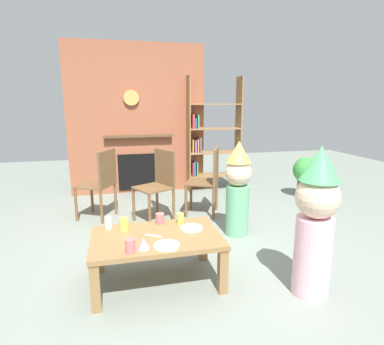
{
  "coord_description": "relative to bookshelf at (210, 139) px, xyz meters",
  "views": [
    {
      "loc": [
        -0.6,
        -2.69,
        1.48
      ],
      "look_at": [
        0.15,
        0.4,
        0.77
      ],
      "focal_mm": 29.56,
      "sensor_mm": 36.0,
      "label": 1
    }
  ],
  "objects": [
    {
      "name": "ground_plane",
      "position": [
        -0.94,
        -2.4,
        -0.88
      ],
      "size": [
        12.0,
        12.0,
        0.0
      ],
      "primitive_type": "plane",
      "color": "gray"
    },
    {
      "name": "brick_fireplace_feature",
      "position": [
        -1.18,
        0.2,
        0.32
      ],
      "size": [
        2.2,
        0.28,
        2.4
      ],
      "color": "#935138",
      "rests_on": "ground_plane"
    },
    {
      "name": "bookshelf",
      "position": [
        0.0,
        0.0,
        0.0
      ],
      "size": [
        0.9,
        0.28,
        1.9
      ],
      "color": "olive",
      "rests_on": "ground_plane"
    },
    {
      "name": "coffee_table",
      "position": [
        -1.25,
        -2.68,
        -0.53
      ],
      "size": [
        1.05,
        0.66,
        0.41
      ],
      "color": "olive",
      "rests_on": "ground_plane"
    },
    {
      "name": "paper_cup_near_left",
      "position": [
        -1.01,
        -2.46,
        -0.42
      ],
      "size": [
        0.06,
        0.06,
        0.09
      ],
      "primitive_type": "cylinder",
      "color": "#F2CC4C",
      "rests_on": "coffee_table"
    },
    {
      "name": "paper_cup_near_right",
      "position": [
        -1.18,
        -2.42,
        -0.42
      ],
      "size": [
        0.08,
        0.08,
        0.09
      ],
      "primitive_type": "cylinder",
      "color": "#E5666B",
      "rests_on": "coffee_table"
    },
    {
      "name": "paper_cup_center",
      "position": [
        -1.63,
        -2.42,
        -0.41
      ],
      "size": [
        0.06,
        0.06,
        0.1
      ],
      "primitive_type": "cylinder",
      "color": "silver",
      "rests_on": "coffee_table"
    },
    {
      "name": "paper_cup_far_left",
      "position": [
        -1.47,
        -2.93,
        -0.41
      ],
      "size": [
        0.07,
        0.07,
        0.1
      ],
      "primitive_type": "cylinder",
      "color": "#E5666B",
      "rests_on": "coffee_table"
    },
    {
      "name": "paper_cup_far_right",
      "position": [
        -1.5,
        -2.49,
        -0.41
      ],
      "size": [
        0.07,
        0.07,
        0.11
      ],
      "primitive_type": "cylinder",
      "color": "#F2CC4C",
      "rests_on": "coffee_table"
    },
    {
      "name": "paper_plate_front",
      "position": [
        -1.2,
        -2.89,
        -0.46
      ],
      "size": [
        0.2,
        0.2,
        0.01
      ],
      "primitive_type": "cylinder",
      "color": "white",
      "rests_on": "coffee_table"
    },
    {
      "name": "paper_plate_rear",
      "position": [
        -0.94,
        -2.6,
        -0.46
      ],
      "size": [
        0.19,
        0.19,
        0.01
      ],
      "primitive_type": "cylinder",
      "color": "white",
      "rests_on": "coffee_table"
    },
    {
      "name": "birthday_cake_slice",
      "position": [
        -1.37,
        -2.89,
        -0.42
      ],
      "size": [
        0.1,
        0.1,
        0.08
      ],
      "primitive_type": "cone",
      "color": "pink",
      "rests_on": "coffee_table"
    },
    {
      "name": "table_fork",
      "position": [
        -1.27,
        -2.68,
        -0.46
      ],
      "size": [
        0.14,
        0.09,
        0.01
      ],
      "primitive_type": "cube",
      "rotation": [
        0.0,
        0.0,
        2.6
      ],
      "color": "silver",
      "rests_on": "coffee_table"
    },
    {
      "name": "child_with_cone_hat",
      "position": [
        -0.1,
        -3.12,
        -0.25
      ],
      "size": [
        0.33,
        0.33,
        1.18
      ],
      "rotation": [
        0.0,
        0.0,
        2.77
      ],
      "color": "#EAB2C6",
      "rests_on": "ground_plane"
    },
    {
      "name": "child_in_pink",
      "position": [
        -0.24,
        -1.91,
        -0.31
      ],
      "size": [
        0.3,
        0.3,
        1.07
      ],
      "rotation": [
        0.0,
        0.0,
        -2.49
      ],
      "color": "#66B27F",
      "rests_on": "ground_plane"
    },
    {
      "name": "dining_chair_left",
      "position": [
        -1.74,
        -1.02,
        -0.36
      ],
      "size": [
        0.54,
        0.54,
        0.9
      ],
      "rotation": [
        0.0,
        0.0,
        2.64
      ],
      "color": "brown",
      "rests_on": "ground_plane"
    },
    {
      "name": "dining_chair_middle",
      "position": [
        -1.03,
        -1.25,
        -0.36
      ],
      "size": [
        0.54,
        0.54,
        0.9
      ],
      "rotation": [
        0.0,
        0.0,
        3.63
      ],
      "color": "brown",
      "rests_on": "ground_plane"
    },
    {
      "name": "dining_chair_right",
      "position": [
        -0.36,
        -1.2,
        -0.36
      ],
      "size": [
        0.53,
        0.53,
        0.9
      ],
      "rotation": [
        0.0,
        0.0,
        2.72
      ],
      "color": "brown",
      "rests_on": "ground_plane"
    },
    {
      "name": "potted_plant_tall",
      "position": [
        1.36,
        -0.79,
        -0.49
      ],
      "size": [
        0.41,
        0.41,
        0.64
      ],
      "color": "#4C5660",
      "rests_on": "ground_plane"
    }
  ]
}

